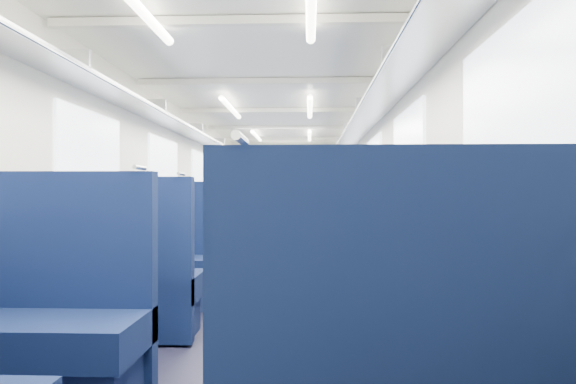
{
  "coord_description": "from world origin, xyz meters",
  "views": [
    {
      "loc": [
        0.54,
        -9.69,
        1.08
      ],
      "look_at": [
        0.07,
        1.96,
        1.1
      ],
      "focal_mm": 32.35,
      "sensor_mm": 36.0,
      "label": 1
    }
  ],
  "objects": [
    {
      "name": "seat_20",
      "position": [
        -0.83,
        4.09,
        0.38
      ],
      "size": [
        1.1,
        0.61,
        1.22
      ],
      "color": "#0E1B43",
      "rests_on": "floor"
    },
    {
      "name": "luggage_rack_right",
      "position": [
        1.21,
        0.0,
        1.97
      ],
      "size": [
        0.36,
        17.4,
        0.18
      ],
      "color": "#B2B5BA",
      "rests_on": "wall_right"
    },
    {
      "name": "bulkhead",
      "position": [
        -0.0,
        3.37,
        1.23
      ],
      "size": [
        2.8,
        0.1,
        2.35
      ],
      "color": "silver",
      "rests_on": "floor"
    },
    {
      "name": "seat_6",
      "position": [
        -0.83,
        -4.73,
        0.38
      ],
      "size": [
        1.1,
        0.61,
        1.22
      ],
      "color": "#0E1B43",
      "rests_on": "floor"
    },
    {
      "name": "seat_17",
      "position": [
        0.83,
        0.88,
        0.38
      ],
      "size": [
        1.1,
        0.61,
        1.22
      ],
      "color": "#0E1B43",
      "rests_on": "floor"
    },
    {
      "name": "seat_23",
      "position": [
        0.83,
        5.35,
        0.38
      ],
      "size": [
        1.1,
        0.61,
        1.22
      ],
      "color": "#0E1B43",
      "rests_on": "floor"
    },
    {
      "name": "seat_9",
      "position": [
        0.83,
        -3.6,
        0.38
      ],
      "size": [
        1.1,
        0.61,
        1.22
      ],
      "color": "#0E1B43",
      "rests_on": "floor"
    },
    {
      "name": "ceiling_fittings",
      "position": [
        0.0,
        -0.26,
        2.29
      ],
      "size": [
        2.7,
        16.06,
        0.11
      ],
      "color": "silver",
      "rests_on": "ceiling"
    },
    {
      "name": "wall_right",
      "position": [
        1.4,
        0.0,
        1.18
      ],
      "size": [
        0.02,
        18.0,
        2.35
      ],
      "primitive_type": "cube",
      "color": "silver",
      "rests_on": "floor"
    },
    {
      "name": "seat_12",
      "position": [
        -0.83,
        -1.44,
        0.38
      ],
      "size": [
        1.1,
        0.61,
        1.22
      ],
      "color": "#0E1B43",
      "rests_on": "floor"
    },
    {
      "name": "end_door",
      "position": [
        0.0,
        8.94,
        1.0
      ],
      "size": [
        0.75,
        0.06,
        2.0
      ],
      "primitive_type": "cube",
      "color": "black",
      "rests_on": "floor"
    },
    {
      "name": "seat_2",
      "position": [
        -0.83,
        -7.12,
        0.38
      ],
      "size": [
        1.1,
        0.61,
        1.22
      ],
      "color": "#0E1B43",
      "rests_on": "floor"
    },
    {
      "name": "luggage_rack_left",
      "position": [
        -1.21,
        0.0,
        1.97
      ],
      "size": [
        0.36,
        17.4,
        0.18
      ],
      "color": "#B2B5BA",
      "rests_on": "wall_left"
    },
    {
      "name": "seat_8",
      "position": [
        -0.83,
        -3.76,
        0.38
      ],
      "size": [
        1.1,
        0.61,
        1.22
      ],
      "color": "#0E1B43",
      "rests_on": "floor"
    },
    {
      "name": "windows",
      "position": [
        0.0,
        -0.46,
        1.42
      ],
      "size": [
        2.78,
        15.6,
        0.75
      ],
      "color": "white",
      "rests_on": "wall_left"
    },
    {
      "name": "seat_4",
      "position": [
        -0.83,
        -5.92,
        0.38
      ],
      "size": [
        1.1,
        0.61,
        1.22
      ],
      "color": "#0E1B43",
      "rests_on": "floor"
    },
    {
      "name": "dado_right",
      "position": [
        1.39,
        0.0,
        0.35
      ],
      "size": [
        0.03,
        17.9,
        0.7
      ],
      "primitive_type": "cube",
      "color": "#101A38",
      "rests_on": "floor"
    },
    {
      "name": "floor",
      "position": [
        0.0,
        0.0,
        0.0
      ],
      "size": [
        2.8,
        18.0,
        0.01
      ],
      "primitive_type": "cube",
      "color": "black",
      "rests_on": "ground"
    },
    {
      "name": "seat_11",
      "position": [
        0.83,
        -2.59,
        0.38
      ],
      "size": [
        1.1,
        0.61,
        1.22
      ],
      "color": "#0E1B43",
      "rests_on": "floor"
    },
    {
      "name": "seat_3",
      "position": [
        0.83,
        -7.17,
        0.38
      ],
      "size": [
        1.1,
        0.61,
        1.22
      ],
      "color": "#0E1B43",
      "rests_on": "floor"
    },
    {
      "name": "seat_18",
      "position": [
        -0.83,
        2.13,
        0.38
      ],
      "size": [
        1.1,
        0.61,
        1.22
      ],
      "color": "#0E1B43",
      "rests_on": "floor"
    },
    {
      "name": "dado_left",
      "position": [
        -1.39,
        0.0,
        0.35
      ],
      "size": [
        0.03,
        17.9,
        0.7
      ],
      "primitive_type": "cube",
      "color": "#101A38",
      "rests_on": "floor"
    },
    {
      "name": "seat_7",
      "position": [
        0.83,
        -4.71,
        0.38
      ],
      "size": [
        1.1,
        0.61,
        1.22
      ],
      "color": "#0E1B43",
      "rests_on": "floor"
    },
    {
      "name": "seat_14",
      "position": [
        -0.83,
        -0.26,
        0.38
      ],
      "size": [
        1.1,
        0.61,
        1.22
      ],
      "color": "#0E1B43",
      "rests_on": "floor"
    },
    {
      "name": "seat_21",
      "position": [
        0.83,
        4.14,
        0.38
      ],
      "size": [
        1.1,
        0.61,
        1.22
      ],
      "color": "#0E1B43",
      "rests_on": "floor"
    },
    {
      "name": "seat_16",
      "position": [
        -0.83,
        0.88,
        0.38
      ],
      "size": [
        1.1,
        0.61,
        1.22
      ],
      "color": "#0E1B43",
      "rests_on": "floor"
    },
    {
      "name": "ceiling",
      "position": [
        0.0,
        0.0,
        2.35
      ],
      "size": [
        2.8,
        18.0,
        0.01
      ],
      "primitive_type": "cube",
      "color": "white",
      "rests_on": "wall_left"
    },
    {
      "name": "seat_5",
      "position": [
        0.83,
        -5.88,
        0.38
      ],
      "size": [
        1.1,
        0.61,
        1.22
      ],
      "color": "#0E1B43",
      "rests_on": "floor"
    },
    {
      "name": "wall_left",
      "position": [
        -1.4,
        0.0,
        1.18
      ],
      "size": [
        0.02,
        18.0,
        2.35
      ],
      "primitive_type": "cube",
      "color": "silver",
      "rests_on": "floor"
    },
    {
      "name": "seat_22",
      "position": [
        -0.83,
        5.38,
        0.38
      ],
      "size": [
        1.1,
        0.61,
        1.22
      ],
      "color": "#0E1B43",
      "rests_on": "floor"
    },
    {
      "name": "seat_15",
      "position": [
        0.83,
        -0.25,
        0.38
      ],
      "size": [
        1.1,
        0.61,
        1.22
      ],
      "color": "#0E1B43",
      "rests_on": "floor"
    },
    {
      "name": "wall_far",
      "position": [
        0.0,
        9.0,
        1.18
      ],
      "size": [
        2.8,
        0.02,
        2.35
      ],
      "primitive_type": "cube",
      "color": "silver",
      "rests_on": "floor"
    },
    {
      "name": "seat_10",
      "position": [
        -0.83,
        -2.57,
        0.38
      ],
      "size": [
        1.1,
        0.61,
        1.22
      ],
      "color": "#0E1B43",
      "rests_on": "floor"
    },
    {
      "name": "seat_13",
      "position": [
        0.83,
        -1.38,
        0.38
      ],
      "size": [
        1.1,
        0.61,
        1.22
      ],
      "color": "#0E1B43",
      "rests_on": "floor"
    },
    {
      "name": "seat_19",
      "position": [
        0.83,
        1.97,
        0.38
      ],
      "size": [
        1.1,
        0.61,
        1.22
      ],
      "color": "#0E1B43",
      "rests_on": "floor"
    }
  ]
}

